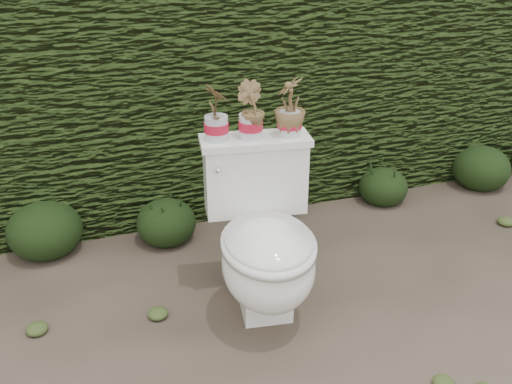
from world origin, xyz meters
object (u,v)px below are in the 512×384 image
object	(u,v)px
potted_plant_center	(251,112)
potted_plant_right	(290,108)
potted_plant_left	(216,113)
toilet	(265,244)

from	to	relation	value
potted_plant_center	potted_plant_right	world-z (taller)	potted_plant_right
potted_plant_left	potted_plant_right	distance (m)	0.33
toilet	potted_plant_right	bearing A→B (deg)	56.72
potted_plant_right	potted_plant_left	bearing A→B (deg)	-79.02
toilet	potted_plant_left	bearing A→B (deg)	126.04
toilet	potted_plant_center	world-z (taller)	potted_plant_center
potted_plant_right	potted_plant_center	bearing A→B (deg)	-79.02
toilet	potted_plant_center	xyz separation A→B (m)	(0.01, 0.24, 0.54)
potted_plant_left	potted_plant_center	xyz separation A→B (m)	(0.15, -0.02, -0.00)
toilet	potted_plant_left	size ratio (longest dim) A/B	3.15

